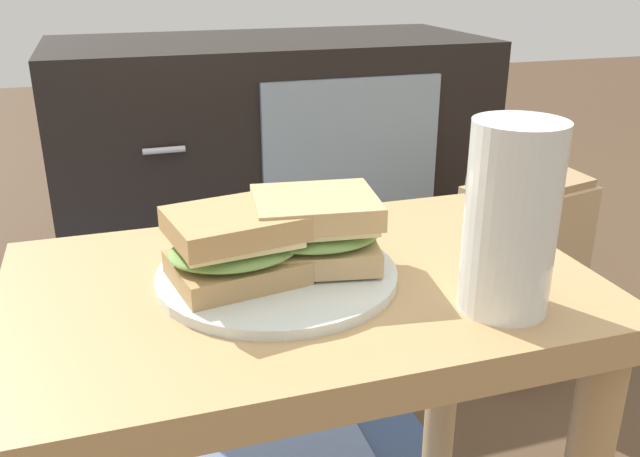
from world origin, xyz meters
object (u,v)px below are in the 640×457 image
beer_glass (511,220)px  paper_bag (520,275)px  tv_cabinet (272,164)px  sandwich_front (235,245)px  plate (277,274)px  sandwich_back (315,229)px

beer_glass → paper_bag: size_ratio=0.43×
tv_cabinet → sandwich_front: (-0.26, -0.95, 0.21)m
plate → sandwich_back: size_ratio=1.62×
beer_glass → tv_cabinet: bearing=87.5°
sandwich_back → sandwich_front: bearing=-172.9°
paper_bag → sandwich_front: bearing=-145.4°
tv_cabinet → paper_bag: bearing=-56.3°
plate → sandwich_front: (-0.04, -0.01, 0.04)m
sandwich_front → sandwich_back: sandwich_back is taller
sandwich_back → beer_glass: (0.14, -0.12, 0.04)m
tv_cabinet → plate: tv_cabinet is taller
tv_cabinet → sandwich_back: (-0.18, -0.94, 0.22)m
plate → beer_glass: (0.18, -0.11, 0.08)m
tv_cabinet → paper_bag: tv_cabinet is taller
tv_cabinet → plate: size_ratio=4.16×
beer_glass → paper_bag: 0.75m
tv_cabinet → sandwich_back: 0.98m
plate → sandwich_front: 0.06m
sandwich_back → beer_glass: 0.18m
tv_cabinet → sandwich_front: size_ratio=6.90×
sandwich_front → beer_glass: 0.25m
plate → paper_bag: (0.57, 0.42, -0.27)m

